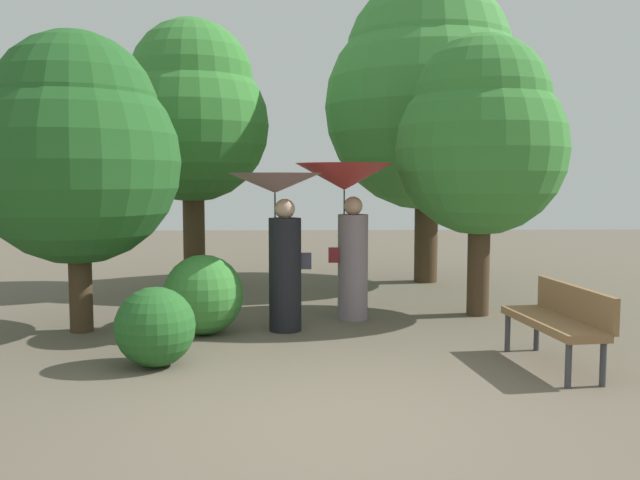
{
  "coord_description": "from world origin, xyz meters",
  "views": [
    {
      "loc": [
        -0.22,
        -5.25,
        1.91
      ],
      "look_at": [
        0.0,
        3.7,
        1.1
      ],
      "focal_mm": 38.2,
      "sensor_mm": 36.0,
      "label": 1
    }
  ],
  "objects_px": {
    "person_left": "(279,221)",
    "tree_mid_right": "(481,135)",
    "park_bench": "(560,317)",
    "tree_near_left": "(192,112)",
    "tree_near_right": "(428,92)",
    "person_right": "(347,203)",
    "tree_mid_left": "(76,146)"
  },
  "relations": [
    {
      "from": "person_right",
      "to": "tree_near_right",
      "type": "height_order",
      "value": "tree_near_right"
    },
    {
      "from": "person_left",
      "to": "tree_near_right",
      "type": "height_order",
      "value": "tree_near_right"
    },
    {
      "from": "park_bench",
      "to": "tree_near_right",
      "type": "relative_size",
      "value": 0.28
    },
    {
      "from": "tree_near_left",
      "to": "tree_mid_left",
      "type": "height_order",
      "value": "tree_near_left"
    },
    {
      "from": "tree_near_left",
      "to": "tree_mid_right",
      "type": "distance_m",
      "value": 5.06
    },
    {
      "from": "person_left",
      "to": "tree_near_left",
      "type": "distance_m",
      "value": 4.15
    },
    {
      "from": "park_bench",
      "to": "tree_near_left",
      "type": "bearing_deg",
      "value": -145.7
    },
    {
      "from": "person_right",
      "to": "tree_mid_left",
      "type": "bearing_deg",
      "value": 93.32
    },
    {
      "from": "person_left",
      "to": "tree_mid_right",
      "type": "height_order",
      "value": "tree_mid_right"
    },
    {
      "from": "tree_near_right",
      "to": "tree_mid_right",
      "type": "bearing_deg",
      "value": -86.71
    },
    {
      "from": "tree_near_left",
      "to": "tree_near_right",
      "type": "distance_m",
      "value": 4.24
    },
    {
      "from": "tree_near_left",
      "to": "tree_mid_right",
      "type": "bearing_deg",
      "value": -29.87
    },
    {
      "from": "person_right",
      "to": "tree_mid_right",
      "type": "xyz_separation_m",
      "value": [
        1.86,
        0.26,
        0.92
      ]
    },
    {
      "from": "tree_mid_right",
      "to": "tree_near_left",
      "type": "bearing_deg",
      "value": 150.13
    },
    {
      "from": "tree_mid_left",
      "to": "tree_mid_right",
      "type": "bearing_deg",
      "value": 9.89
    },
    {
      "from": "tree_mid_right",
      "to": "tree_near_right",
      "type": "bearing_deg",
      "value": 93.29
    },
    {
      "from": "park_bench",
      "to": "tree_near_left",
      "type": "distance_m",
      "value": 7.31
    },
    {
      "from": "tree_near_right",
      "to": "tree_mid_right",
      "type": "height_order",
      "value": "tree_near_right"
    },
    {
      "from": "person_left",
      "to": "tree_near_left",
      "type": "xyz_separation_m",
      "value": [
        -1.61,
        3.44,
        1.67
      ]
    },
    {
      "from": "tree_near_right",
      "to": "tree_mid_right",
      "type": "xyz_separation_m",
      "value": [
        0.18,
        -3.1,
        -0.97
      ]
    },
    {
      "from": "person_right",
      "to": "park_bench",
      "type": "xyz_separation_m",
      "value": [
        2.0,
        -2.4,
        -1.08
      ]
    },
    {
      "from": "park_bench",
      "to": "tree_near_right",
      "type": "xyz_separation_m",
      "value": [
        -0.32,
        5.77,
        2.97
      ]
    },
    {
      "from": "person_right",
      "to": "tree_mid_left",
      "type": "relative_size",
      "value": 0.57
    },
    {
      "from": "tree_near_right",
      "to": "tree_mid_left",
      "type": "bearing_deg",
      "value": -141.54
    },
    {
      "from": "person_left",
      "to": "person_right",
      "type": "relative_size",
      "value": 0.94
    },
    {
      "from": "tree_near_left",
      "to": "tree_near_right",
      "type": "height_order",
      "value": "tree_near_right"
    },
    {
      "from": "person_left",
      "to": "tree_mid_right",
      "type": "relative_size",
      "value": 0.51
    },
    {
      "from": "tree_near_left",
      "to": "person_right",
      "type": "bearing_deg",
      "value": -47.98
    },
    {
      "from": "person_right",
      "to": "tree_mid_left",
      "type": "distance_m",
      "value": 3.5
    },
    {
      "from": "person_right",
      "to": "tree_mid_right",
      "type": "distance_m",
      "value": 2.09
    },
    {
      "from": "person_left",
      "to": "park_bench",
      "type": "bearing_deg",
      "value": -128.53
    },
    {
      "from": "person_right",
      "to": "tree_near_right",
      "type": "xyz_separation_m",
      "value": [
        1.69,
        3.37,
        1.89
      ]
    }
  ]
}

